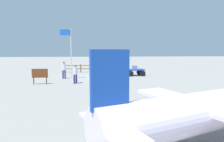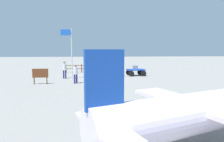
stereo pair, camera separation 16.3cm
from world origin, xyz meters
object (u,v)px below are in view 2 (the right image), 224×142
(suitcase_navy, at_px, (121,75))
(worker_trailing, at_px, (101,68))
(worker_supervisor, at_px, (65,69))
(suitcase_olive, at_px, (135,67))
(airplane_near, at_px, (210,110))
(flagpole, at_px, (70,49))
(signboard, at_px, (40,74))
(worker_lead, at_px, (76,72))
(luggage_cart, at_px, (136,71))

(suitcase_navy, height_order, worker_trailing, worker_trailing)
(worker_supervisor, bearing_deg, suitcase_olive, -167.40)
(airplane_near, distance_m, flagpole, 14.95)
(worker_trailing, relative_size, signboard, 1.41)
(worker_lead, distance_m, worker_supervisor, 3.25)
(luggage_cart, height_order, suitcase_navy, luggage_cart)
(worker_trailing, bearing_deg, worker_lead, 51.06)
(suitcase_navy, height_order, flagpole, flagpole)
(flagpole, bearing_deg, signboard, 50.98)
(worker_lead, xyz_separation_m, airplane_near, (-4.74, 11.24, 0.11))
(luggage_cart, relative_size, airplane_near, 0.25)
(suitcase_olive, height_order, worker_lead, worker_lead)
(luggage_cart, relative_size, suitcase_navy, 3.16)
(suitcase_navy, bearing_deg, signboard, 30.12)
(suitcase_olive, height_order, worker_trailing, worker_trailing)
(suitcase_olive, relative_size, suitcase_navy, 0.85)
(worker_lead, relative_size, signboard, 1.25)
(worker_supervisor, bearing_deg, suitcase_navy, -168.84)
(suitcase_olive, bearing_deg, suitcase_navy, 17.54)
(worker_supervisor, xyz_separation_m, airplane_near, (-6.02, 14.23, 0.07))
(airplane_near, bearing_deg, suitcase_olive, -94.57)
(suitcase_navy, distance_m, worker_trailing, 2.65)
(suitcase_navy, xyz_separation_m, worker_lead, (4.41, 4.11, 0.76))
(worker_trailing, bearing_deg, luggage_cart, -156.21)
(suitcase_olive, relative_size, signboard, 0.42)
(worker_trailing, bearing_deg, airplane_near, 100.00)
(luggage_cart, bearing_deg, suitcase_olive, -88.08)
(flagpole, bearing_deg, suitcase_navy, -163.16)
(worker_supervisor, relative_size, flagpole, 0.35)
(luggage_cart, height_order, worker_trailing, worker_trailing)
(worker_trailing, xyz_separation_m, worker_supervisor, (3.54, -0.18, -0.08))
(signboard, bearing_deg, worker_lead, -178.51)
(suitcase_olive, bearing_deg, worker_supervisor, 12.60)
(suitcase_navy, distance_m, airplane_near, 15.38)
(signboard, bearing_deg, worker_trailing, -150.37)
(suitcase_navy, bearing_deg, airplane_near, 91.25)
(worker_trailing, distance_m, airplane_near, 14.27)
(worker_trailing, height_order, worker_supervisor, worker_trailing)
(airplane_near, relative_size, flagpole, 1.64)
(worker_lead, height_order, worker_trailing, worker_trailing)
(suitcase_olive, distance_m, signboard, 9.97)
(suitcase_olive, height_order, worker_supervisor, worker_supervisor)
(flagpole, distance_m, signboard, 3.97)
(luggage_cart, bearing_deg, signboard, 27.22)
(suitcase_olive, xyz_separation_m, airplane_near, (1.27, 15.86, 0.14))
(worker_lead, height_order, signboard, worker_lead)
(signboard, bearing_deg, flagpole, -129.02)
(suitcase_olive, xyz_separation_m, suitcase_navy, (1.60, 0.51, -0.73))
(worker_lead, bearing_deg, airplane_near, 112.88)
(suitcase_olive, xyz_separation_m, signboard, (8.81, 4.69, -0.06))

